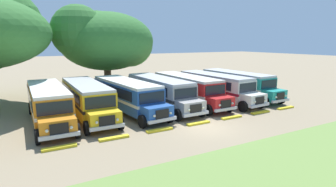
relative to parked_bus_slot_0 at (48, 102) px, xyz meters
The scene contains 17 objects.
ground_plane 12.39m from the parked_bus_slot_0, 36.18° to the right, with size 220.00×220.00×0.00m, color #937F60.
foreground_grass_strip 18.70m from the parked_bus_slot_0, 57.84° to the right, with size 80.00×9.58×0.01m, color olive.
parked_bus_slot_0 is the anchor object (origin of this frame).
parked_bus_slot_1 3.06m from the parked_bus_slot_0, ahead, with size 2.73×10.85×2.82m.
parked_bus_slot_2 6.53m from the parked_bus_slot_0, ahead, with size 3.52×10.97×2.82m.
parked_bus_slot_3 10.00m from the parked_bus_slot_0, ahead, with size 2.95×10.87×2.82m.
parked_bus_slot_4 13.17m from the parked_bus_slot_0, ahead, with size 2.84×10.86×2.82m.
parked_bus_slot_5 16.52m from the parked_bus_slot_0, ahead, with size 3.22×10.92×2.82m.
parked_bus_slot_6 19.98m from the parked_bus_slot_0, ahead, with size 2.92×10.87×2.82m.
curb_wheelstop_0 6.44m from the parked_bus_slot_0, 91.45° to the right, with size 2.00×0.36×0.15m, color yellow.
curb_wheelstop_1 7.19m from the parked_bus_slot_0, 62.93° to the right, with size 2.00×0.36×0.15m, color yellow.
curb_wheelstop_2 9.19m from the parked_bus_slot_0, 43.68° to the right, with size 2.00×0.36×0.15m, color yellow.
curb_wheelstop_3 11.83m from the parked_bus_slot_0, 32.27° to the right, with size 2.00×0.36×0.15m, color yellow.
curb_wheelstop_4 14.76m from the parked_bus_slot_0, 25.25° to the right, with size 2.00×0.36×0.15m, color yellow.
curb_wheelstop_5 17.84m from the parked_bus_slot_0, 20.63° to the right, with size 2.00×0.36×0.15m, color yellow.
curb_wheelstop_6 21.01m from the parked_bus_slot_0, 17.39° to the right, with size 2.00×0.36×0.15m, color yellow.
broad_shade_tree 15.16m from the parked_bus_slot_0, 54.83° to the left, with size 13.52×12.69×10.40m.
Camera 1 is at (-11.92, -15.56, 6.31)m, focal length 29.26 mm.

